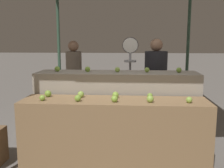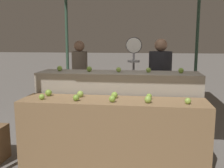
{
  "view_description": "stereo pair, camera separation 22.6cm",
  "coord_description": "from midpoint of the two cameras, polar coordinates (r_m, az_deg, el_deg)",
  "views": [
    {
      "loc": [
        0.19,
        -3.17,
        1.6
      ],
      "look_at": [
        -0.05,
        0.3,
        1.02
      ],
      "focal_mm": 42.0,
      "sensor_mm": 36.0,
      "label": 1
    },
    {
      "loc": [
        0.41,
        -3.15,
        1.6
      ],
      "look_at": [
        -0.05,
        0.3,
        1.02
      ],
      "focal_mm": 42.0,
      "sensor_mm": 36.0,
      "label": 2
    }
  ],
  "objects": [
    {
      "name": "ground_plane",
      "position": [
        3.56,
        -1.38,
        -17.27
      ],
      "size": [
        60.0,
        60.0,
        0.0
      ],
      "primitive_type": "plane",
      "color": "slate"
    },
    {
      "name": "display_counter_front",
      "position": [
        3.39,
        -1.41,
        -10.68
      ],
      "size": [
        2.33,
        0.55,
        0.87
      ],
      "primitive_type": "cube",
      "color": "olive",
      "rests_on": "ground_plane"
    },
    {
      "name": "display_counter_back",
      "position": [
        3.91,
        -0.59,
        -5.76
      ],
      "size": [
        2.33,
        0.55,
        1.15
      ],
      "primitive_type": "cube",
      "color": "gray",
      "rests_on": "ground_plane"
    },
    {
      "name": "apple_front_0",
      "position": [
        3.35,
        -16.83,
        -2.92
      ],
      "size": [
        0.07,
        0.07,
        0.07
      ],
      "primitive_type": "sphere",
      "color": "#84AD3D",
      "rests_on": "display_counter_front"
    },
    {
      "name": "apple_front_1",
      "position": [
        3.21,
        -9.46,
        -3.1
      ],
      "size": [
        0.08,
        0.08,
        0.08
      ],
      "primitive_type": "sphere",
      "color": "#7AA338",
      "rests_on": "display_counter_front"
    },
    {
      "name": "apple_front_2",
      "position": [
        3.14,
        -1.52,
        -3.27
      ],
      "size": [
        0.08,
        0.08,
        0.08
      ],
      "primitive_type": "sphere",
      "color": "#84AD3D",
      "rests_on": "display_counter_front"
    },
    {
      "name": "apple_front_3",
      "position": [
        3.14,
        6.28,
        -3.28
      ],
      "size": [
        0.08,
        0.08,
        0.08
      ],
      "primitive_type": "sphere",
      "color": "#8EB247",
      "rests_on": "display_counter_front"
    },
    {
      "name": "apple_front_4",
      "position": [
        3.2,
        14.53,
        -3.37
      ],
      "size": [
        0.07,
        0.07,
        0.07
      ],
      "primitive_type": "sphere",
      "color": "#8EB247",
      "rests_on": "display_counter_front"
    },
    {
      "name": "apple_front_5",
      "position": [
        3.55,
        -15.54,
        -2.04
      ],
      "size": [
        0.09,
        0.09,
        0.09
      ],
      "primitive_type": "sphere",
      "color": "#7AA338",
      "rests_on": "display_counter_front"
    },
    {
      "name": "apple_front_6",
      "position": [
        3.42,
        -8.7,
        -2.25
      ],
      "size": [
        0.08,
        0.08,
        0.08
      ],
      "primitive_type": "sphere",
      "color": "#8EB247",
      "rests_on": "display_counter_front"
    },
    {
      "name": "apple_front_7",
      "position": [
        3.35,
        -1.16,
        -2.42
      ],
      "size": [
        0.08,
        0.08,
        0.08
      ],
      "primitive_type": "sphere",
      "color": "#84AD3D",
      "rests_on": "display_counter_front"
    },
    {
      "name": "apple_front_8",
      "position": [
        3.35,
        6.36,
        -2.58
      ],
      "size": [
        0.07,
        0.07,
        0.07
      ],
      "primitive_type": "sphere",
      "color": "#7AA338",
      "rests_on": "display_counter_front"
    },
    {
      "name": "apple_back_0",
      "position": [
        3.98,
        -13.43,
        3.22
      ],
      "size": [
        0.08,
        0.08,
        0.08
      ],
      "primitive_type": "sphere",
      "color": "#7AA338",
      "rests_on": "display_counter_back"
    },
    {
      "name": "apple_back_1",
      "position": [
        3.85,
        -7.01,
        3.21
      ],
      "size": [
        0.08,
        0.08,
        0.08
      ],
      "primitive_type": "sphere",
      "color": "#7AA338",
      "rests_on": "display_counter_back"
    },
    {
      "name": "apple_back_2",
      "position": [
        3.79,
        -0.53,
        3.14
      ],
      "size": [
        0.07,
        0.07,
        0.07
      ],
      "primitive_type": "sphere",
      "color": "#8EB247",
      "rests_on": "display_counter_back"
    },
    {
      "name": "apple_back_3",
      "position": [
        3.8,
        5.96,
        3.08
      ],
      "size": [
        0.07,
        0.07,
        0.07
      ],
      "primitive_type": "sphere",
      "color": "#8EB247",
      "rests_on": "display_counter_back"
    },
    {
      "name": "apple_back_4",
      "position": [
        3.83,
        12.74,
        2.98
      ],
      "size": [
        0.08,
        0.08,
        0.08
      ],
      "primitive_type": "sphere",
      "color": "#7AA338",
      "rests_on": "display_counter_back"
    },
    {
      "name": "produce_scale",
      "position": [
        4.37,
        2.49,
        4.09
      ],
      "size": [
        0.26,
        0.2,
        1.65
      ],
      "color": "#99999E",
      "rests_on": "ground_plane"
    },
    {
      "name": "person_vendor_at_scale",
      "position": [
        4.6,
        8.08,
        1.02
      ],
      "size": [
        0.52,
        0.52,
        1.63
      ],
      "rotation": [
        0.0,
        0.0,
        2.66
      ],
      "color": "#2D2D38",
      "rests_on": "ground_plane"
    },
    {
      "name": "person_customer_left",
      "position": [
        5.29,
        -9.48,
        2.06
      ],
      "size": [
        0.39,
        0.39,
        1.59
      ],
      "rotation": [
        0.0,
        0.0,
        2.84
      ],
      "color": "#2D2D38",
      "rests_on": "ground_plane"
    }
  ]
}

